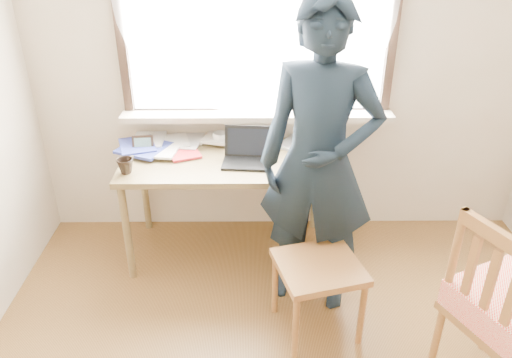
{
  "coord_description": "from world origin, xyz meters",
  "views": [
    {
      "loc": [
        -0.23,
        -1.31,
        2.16
      ],
      "look_at": [
        -0.22,
        0.95,
        0.95
      ],
      "focal_mm": 35.0,
      "sensor_mm": 36.0,
      "label": 1
    }
  ],
  "objects_px": {
    "person": "(319,163)",
    "work_chair": "(318,274)",
    "side_chair": "(508,310)",
    "mug_dark": "(125,166)",
    "mug_white": "(220,138)",
    "laptop": "(248,154)",
    "desk": "(227,169)"
  },
  "relations": [
    {
      "from": "laptop",
      "to": "desk",
      "type": "bearing_deg",
      "value": 165.61
    },
    {
      "from": "desk",
      "to": "mug_white",
      "type": "height_order",
      "value": "mug_white"
    },
    {
      "from": "work_chair",
      "to": "person",
      "type": "relative_size",
      "value": 0.29
    },
    {
      "from": "mug_white",
      "to": "person",
      "type": "xyz_separation_m",
      "value": [
        0.59,
        -0.68,
        0.15
      ]
    },
    {
      "from": "person",
      "to": "laptop",
      "type": "bearing_deg",
      "value": 149.65
    },
    {
      "from": "mug_dark",
      "to": "side_chair",
      "type": "xyz_separation_m",
      "value": [
        1.97,
        -1.01,
        -0.24
      ]
    },
    {
      "from": "mug_dark",
      "to": "work_chair",
      "type": "xyz_separation_m",
      "value": [
        1.15,
        -0.56,
        -0.4
      ]
    },
    {
      "from": "work_chair",
      "to": "mug_white",
      "type": "bearing_deg",
      "value": 120.71
    },
    {
      "from": "desk",
      "to": "work_chair",
      "type": "height_order",
      "value": "desk"
    },
    {
      "from": "desk",
      "to": "person",
      "type": "relative_size",
      "value": 0.74
    },
    {
      "from": "mug_dark",
      "to": "work_chair",
      "type": "height_order",
      "value": "mug_dark"
    },
    {
      "from": "mug_white",
      "to": "person",
      "type": "bearing_deg",
      "value": -49.06
    },
    {
      "from": "mug_white",
      "to": "side_chair",
      "type": "xyz_separation_m",
      "value": [
        1.4,
        -1.44,
        -0.24
      ]
    },
    {
      "from": "laptop",
      "to": "mug_white",
      "type": "relative_size",
      "value": 3.01
    },
    {
      "from": "desk",
      "to": "laptop",
      "type": "distance_m",
      "value": 0.19
    },
    {
      "from": "mug_dark",
      "to": "desk",
      "type": "bearing_deg",
      "value": 17.96
    },
    {
      "from": "side_chair",
      "to": "person",
      "type": "xyz_separation_m",
      "value": [
        -0.81,
        0.75,
        0.39
      ]
    },
    {
      "from": "mug_white",
      "to": "mug_dark",
      "type": "height_order",
      "value": "mug_dark"
    },
    {
      "from": "person",
      "to": "side_chair",
      "type": "bearing_deg",
      "value": -27.17
    },
    {
      "from": "mug_white",
      "to": "side_chair",
      "type": "relative_size",
      "value": 0.11
    },
    {
      "from": "laptop",
      "to": "mug_white",
      "type": "height_order",
      "value": "laptop"
    },
    {
      "from": "mug_dark",
      "to": "side_chair",
      "type": "relative_size",
      "value": 0.1
    },
    {
      "from": "work_chair",
      "to": "side_chair",
      "type": "xyz_separation_m",
      "value": [
        0.82,
        -0.45,
        0.15
      ]
    },
    {
      "from": "laptop",
      "to": "mug_dark",
      "type": "distance_m",
      "value": 0.77
    },
    {
      "from": "desk",
      "to": "work_chair",
      "type": "xyz_separation_m",
      "value": [
        0.53,
        -0.76,
        -0.27
      ]
    },
    {
      "from": "side_chair",
      "to": "person",
      "type": "height_order",
      "value": "person"
    },
    {
      "from": "person",
      "to": "work_chair",
      "type": "bearing_deg",
      "value": -75.32
    },
    {
      "from": "mug_dark",
      "to": "laptop",
      "type": "bearing_deg",
      "value": 12.35
    },
    {
      "from": "mug_dark",
      "to": "work_chair",
      "type": "relative_size",
      "value": 0.19
    },
    {
      "from": "laptop",
      "to": "person",
      "type": "height_order",
      "value": "person"
    },
    {
      "from": "desk",
      "to": "laptop",
      "type": "xyz_separation_m",
      "value": [
        0.14,
        -0.03,
        0.13
      ]
    },
    {
      "from": "mug_dark",
      "to": "side_chair",
      "type": "distance_m",
      "value": 2.22
    }
  ]
}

